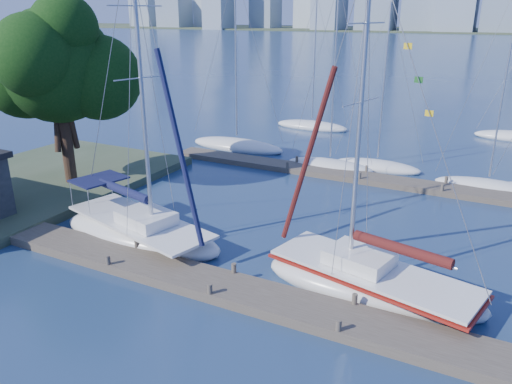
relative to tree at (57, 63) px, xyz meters
The scene contains 13 objects.
ground 17.39m from the tree, 22.80° to the right, with size 700.00×700.00×0.00m, color #182A4E.
near_dock 17.30m from the tree, 22.80° to the right, with size 26.00×2.00×0.40m, color #484035.
far_dock 20.57m from the tree, 31.17° to the left, with size 30.00×1.80×0.36m, color #484035.
shore 8.35m from the tree, 130.01° to the right, with size 12.00×22.00×0.50m, color #38472D.
far_shore 314.36m from the tree, 87.37° to the left, with size 800.00×100.00×1.50m, color #38472D.
tree is the anchor object (origin of this frame).
sailboat_navy 11.40m from the tree, 24.37° to the right, with size 9.29×5.01×13.84m.
sailboat_maroon 20.94m from the tree, ahead, with size 9.01×4.66×13.08m.
bg_boat_0 15.65m from the tree, 72.31° to the left, with size 8.02×2.53×13.61m.
bg_boat_1 18.50m from the tree, 41.80° to the left, with size 6.43×2.94×12.49m.
bg_boat_2 21.50m from the tree, 39.45° to the left, with size 6.13×2.23×11.24m.
bg_boat_3 26.60m from the tree, 27.11° to the left, with size 6.28×2.08×12.79m.
bg_boat_6 25.00m from the tree, 73.43° to the left, with size 7.14×2.75×11.99m.
Camera 1 is at (9.00, -14.52, 10.28)m, focal length 35.00 mm.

